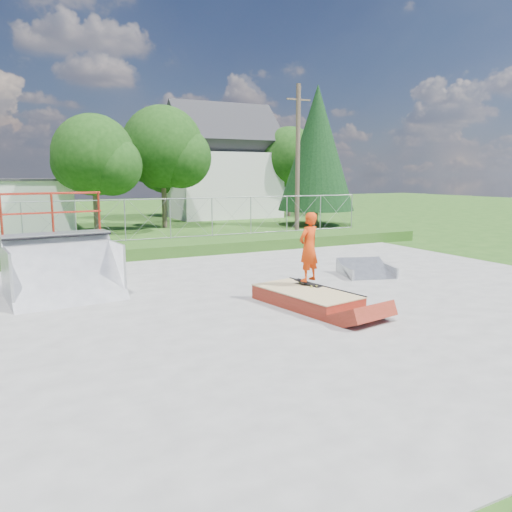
{
  "coord_description": "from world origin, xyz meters",
  "views": [
    {
      "loc": [
        -6.51,
        -11.06,
        3.34
      ],
      "look_at": [
        -0.38,
        1.19,
        1.1
      ],
      "focal_mm": 35.0,
      "sensor_mm": 36.0,
      "label": 1
    }
  ],
  "objects_px": {
    "grind_box": "(306,298)",
    "skater": "(309,250)",
    "flat_bank_ramp": "(366,269)",
    "quarter_pipe": "(63,247)"
  },
  "relations": [
    {
      "from": "grind_box",
      "to": "flat_bank_ramp",
      "type": "bearing_deg",
      "value": 21.28
    },
    {
      "from": "grind_box",
      "to": "skater",
      "type": "height_order",
      "value": "skater"
    },
    {
      "from": "grind_box",
      "to": "quarter_pipe",
      "type": "distance_m",
      "value": 6.61
    },
    {
      "from": "quarter_pipe",
      "to": "flat_bank_ramp",
      "type": "xyz_separation_m",
      "value": [
        9.26,
        -1.23,
        -1.18
      ]
    },
    {
      "from": "grind_box",
      "to": "skater",
      "type": "xyz_separation_m",
      "value": [
        0.37,
        0.48,
        1.17
      ]
    },
    {
      "from": "grind_box",
      "to": "quarter_pipe",
      "type": "relative_size",
      "value": 1.07
    },
    {
      "from": "quarter_pipe",
      "to": "flat_bank_ramp",
      "type": "bearing_deg",
      "value": -13.48
    },
    {
      "from": "skater",
      "to": "grind_box",
      "type": "bearing_deg",
      "value": 32.68
    },
    {
      "from": "skater",
      "to": "quarter_pipe",
      "type": "bearing_deg",
      "value": -48.49
    },
    {
      "from": "grind_box",
      "to": "skater",
      "type": "bearing_deg",
      "value": 42.68
    }
  ]
}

